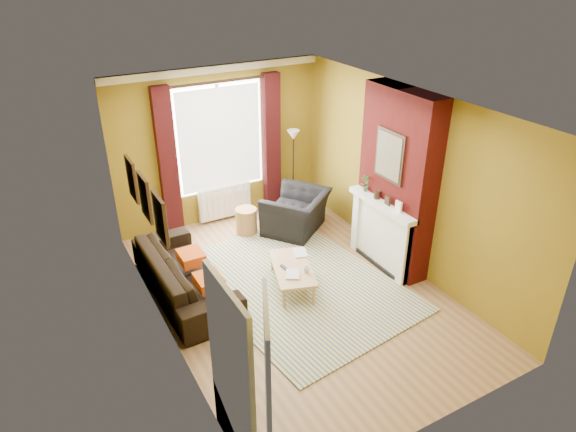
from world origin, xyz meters
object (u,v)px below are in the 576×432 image
(coffee_table, at_px, (292,269))
(wicker_stool, at_px, (246,221))
(sofa, at_px, (185,274))
(floor_lamp, at_px, (293,148))
(armchair, at_px, (296,212))

(coffee_table, distance_m, wicker_stool, 1.83)
(sofa, bearing_deg, wicker_stool, -53.43)
(sofa, relative_size, floor_lamp, 1.45)
(floor_lamp, bearing_deg, armchair, -115.94)
(armchair, xyz_separation_m, wicker_stool, (-0.82, 0.34, -0.12))
(coffee_table, xyz_separation_m, wicker_stool, (0.11, 1.82, -0.08))
(coffee_table, bearing_deg, sofa, 174.39)
(sofa, relative_size, wicker_stool, 4.87)
(armchair, distance_m, coffee_table, 1.75)
(coffee_table, relative_size, floor_lamp, 0.75)
(armchair, relative_size, wicker_stool, 2.34)
(wicker_stool, bearing_deg, coffee_table, -93.31)
(armchair, distance_m, wicker_stool, 0.89)
(sofa, bearing_deg, coffee_table, -115.00)
(wicker_stool, xyz_separation_m, floor_lamp, (1.19, 0.44, 1.01))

